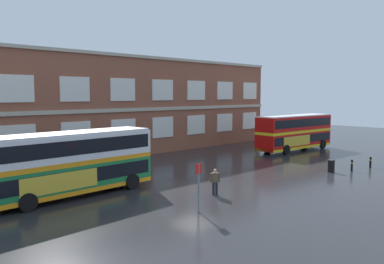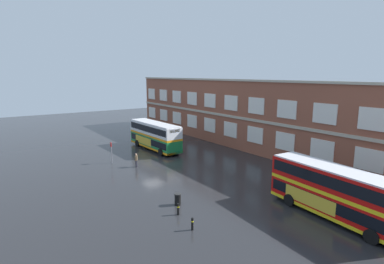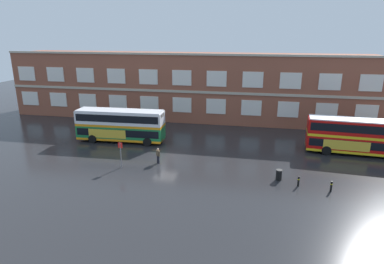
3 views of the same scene
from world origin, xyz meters
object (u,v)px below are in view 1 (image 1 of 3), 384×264
(safety_bollard_west, at_px, (370,162))
(safety_bollard_east, at_px, (352,165))
(double_decker_middle, at_px, (295,132))
(station_litter_bin, at_px, (331,166))
(bus_stand_flag, at_px, (199,183))
(double_decker_near, at_px, (70,163))
(waiting_passenger, at_px, (215,181))

(safety_bollard_west, distance_m, safety_bollard_east, 2.75)
(double_decker_middle, distance_m, station_litter_bin, 12.76)
(bus_stand_flag, bearing_deg, safety_bollard_west, -3.92)
(double_decker_near, relative_size, safety_bollard_east, 11.66)
(bus_stand_flag, relative_size, safety_bollard_west, 2.84)
(double_decker_near, distance_m, station_litter_bin, 20.79)
(waiting_passenger, bearing_deg, bus_stand_flag, -151.06)
(waiting_passenger, relative_size, bus_stand_flag, 0.63)
(waiting_passenger, height_order, station_litter_bin, waiting_passenger)
(safety_bollard_east, bearing_deg, safety_bollard_west, -10.00)
(safety_bollard_west, height_order, safety_bollard_east, same)
(waiting_passenger, xyz_separation_m, station_litter_bin, (12.37, -1.76, -0.41))
(waiting_passenger, distance_m, bus_stand_flag, 3.92)
(double_decker_middle, xyz_separation_m, safety_bollard_west, (-4.63, -10.37, -1.66))
(double_decker_middle, bearing_deg, safety_bollard_west, -114.07)
(waiting_passenger, bearing_deg, double_decker_near, 137.74)
(waiting_passenger, bearing_deg, double_decker_middle, 18.42)
(safety_bollard_east, bearing_deg, double_decker_near, 156.80)
(double_decker_middle, height_order, bus_stand_flag, double_decker_middle)
(double_decker_middle, relative_size, safety_bollard_west, 11.75)
(double_decker_middle, xyz_separation_m, bus_stand_flag, (-24.76, -8.99, -0.51))
(double_decker_middle, height_order, safety_bollard_east, double_decker_middle)
(bus_stand_flag, bearing_deg, waiting_passenger, 28.94)
(waiting_passenger, height_order, safety_bollard_west, waiting_passenger)
(double_decker_middle, relative_size, bus_stand_flag, 4.13)
(bus_stand_flag, bearing_deg, station_litter_bin, 0.38)
(double_decker_near, distance_m, safety_bollard_east, 22.72)
(station_litter_bin, xyz_separation_m, safety_bollard_east, (1.67, -1.01, -0.03))
(double_decker_near, bearing_deg, double_decker_middle, 1.96)
(double_decker_near, bearing_deg, safety_bollard_east, -23.20)
(safety_bollard_west, bearing_deg, double_decker_near, 158.22)
(station_litter_bin, distance_m, safety_bollard_east, 1.95)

